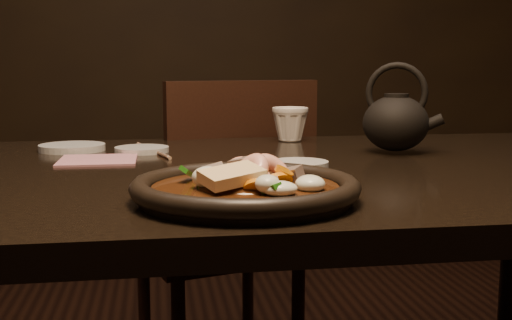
{
  "coord_description": "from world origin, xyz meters",
  "views": [
    {
      "loc": [
        -0.17,
        -1.08,
        0.92
      ],
      "look_at": [
        -0.04,
        -0.26,
        0.8
      ],
      "focal_mm": 45.0,
      "sensor_mm": 36.0,
      "label": 1
    }
  ],
  "objects": [
    {
      "name": "stirfry",
      "position": [
        -0.05,
        -0.28,
        0.77
      ],
      "size": [
        0.18,
        0.17,
        0.07
      ],
      "color": "#361909",
      "rests_on": "plate"
    },
    {
      "name": "teapot",
      "position": [
        0.3,
        0.12,
        0.82
      ],
      "size": [
        0.16,
        0.13,
        0.18
      ],
      "rotation": [
        0.0,
        0.0,
        -0.42
      ],
      "color": "black",
      "rests_on": "table"
    },
    {
      "name": "soy_dish",
      "position": [
        0.07,
        -0.04,
        0.76
      ],
      "size": [
        0.1,
        0.1,
        0.01
      ],
      "primitive_type": "cylinder",
      "color": "silver",
      "rests_on": "table"
    },
    {
      "name": "napkin",
      "position": [
        -0.27,
        0.11,
        0.75
      ],
      "size": [
        0.14,
        0.14,
        0.0
      ],
      "primitive_type": "cube",
      "rotation": [
        0.0,
        0.0,
        -0.0
      ],
      "color": "#B46E77",
      "rests_on": "table"
    },
    {
      "name": "plate",
      "position": [
        -0.06,
        -0.28,
        0.77
      ],
      "size": [
        0.29,
        0.29,
        0.03
      ],
      "color": "black",
      "rests_on": "table"
    },
    {
      "name": "saucer_right",
      "position": [
        -0.2,
        0.22,
        0.76
      ],
      "size": [
        0.11,
        0.11,
        0.01
      ],
      "primitive_type": "cylinder",
      "color": "silver",
      "rests_on": "table"
    },
    {
      "name": "table",
      "position": [
        0.0,
        0.0,
        0.67
      ],
      "size": [
        1.6,
        0.9,
        0.75
      ],
      "color": "black",
      "rests_on": "floor"
    },
    {
      "name": "tea_cup",
      "position": [
        0.14,
        0.36,
        0.79
      ],
      "size": [
        0.11,
        0.1,
        0.08
      ],
      "primitive_type": "imported",
      "rotation": [
        0.0,
        0.0,
        -0.36
      ],
      "color": "silver",
      "rests_on": "table"
    },
    {
      "name": "saucer_left",
      "position": [
        -0.34,
        0.26,
        0.76
      ],
      "size": [
        0.13,
        0.13,
        0.01
      ],
      "primitive_type": "cylinder",
      "color": "silver",
      "rests_on": "table"
    },
    {
      "name": "chair",
      "position": [
        0.01,
        0.6,
        0.48
      ],
      "size": [
        0.52,
        0.52,
        0.89
      ],
      "rotation": [
        0.0,
        0.0,
        3.41
      ],
      "color": "black",
      "rests_on": "floor"
    },
    {
      "name": "chopsticks",
      "position": [
        -0.18,
        0.21,
        0.75
      ],
      "size": [
        0.07,
        0.23,
        0.01
      ],
      "rotation": [
        0.0,
        0.0,
        0.27
      ],
      "color": "tan",
      "rests_on": "table"
    }
  ]
}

